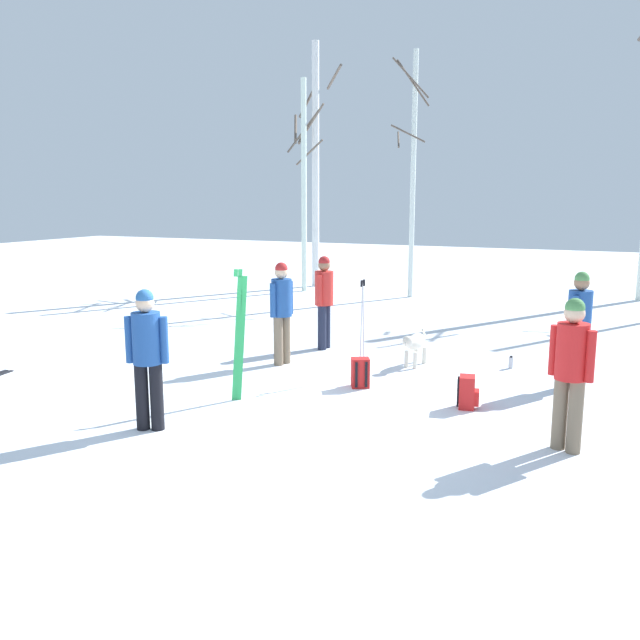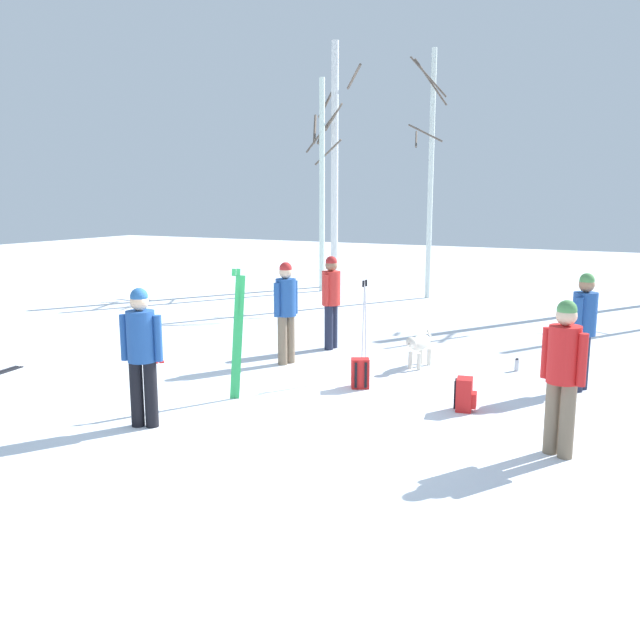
% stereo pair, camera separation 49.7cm
% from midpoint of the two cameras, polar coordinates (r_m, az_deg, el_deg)
% --- Properties ---
extents(ground_plane, '(60.00, 60.00, 0.00)m').
position_cam_midpoint_polar(ground_plane, '(8.40, -3.19, -8.85)').
color(ground_plane, white).
extents(person_0, '(0.49, 0.34, 1.72)m').
position_cam_midpoint_polar(person_0, '(8.26, -13.30, -2.38)').
color(person_0, black).
rests_on(person_0, ground_plane).
extents(person_1, '(0.34, 0.51, 1.72)m').
position_cam_midpoint_polar(person_1, '(11.11, -1.64, 1.18)').
color(person_1, '#72604C').
rests_on(person_1, ground_plane).
extents(person_2, '(0.49, 0.34, 1.72)m').
position_cam_midpoint_polar(person_2, '(7.68, 21.76, -3.83)').
color(person_2, '#72604C').
rests_on(person_2, ground_plane).
extents(person_3, '(0.34, 0.50, 1.72)m').
position_cam_midpoint_polar(person_3, '(10.37, 22.85, -0.33)').
color(person_3, '#1E2338').
rests_on(person_3, ground_plane).
extents(person_4, '(0.34, 0.52, 1.72)m').
position_cam_midpoint_polar(person_4, '(12.22, 2.12, 2.03)').
color(person_4, '#1E2338').
rests_on(person_4, ground_plane).
extents(dog, '(0.29, 0.89, 0.57)m').
position_cam_midpoint_polar(dog, '(11.13, 9.72, -2.07)').
color(dog, beige).
rests_on(dog, ground_plane).
extents(ski_pair_planted_0, '(0.22, 0.15, 1.82)m').
position_cam_midpoint_polar(ski_pair_planted_0, '(9.21, -5.52, -1.30)').
color(ski_pair_planted_0, green).
rests_on(ski_pair_planted_0, ground_plane).
extents(ski_pair_lying_0, '(1.40, 1.36, 0.05)m').
position_cam_midpoint_polar(ski_pair_lying_0, '(12.44, -12.81, -2.63)').
color(ski_pair_lying_0, red).
rests_on(ski_pair_lying_0, ground_plane).
extents(ski_poles_0, '(0.07, 0.21, 1.52)m').
position_cam_midpoint_polar(ski_poles_0, '(10.35, 5.17, -0.52)').
color(ski_poles_0, '#B2B2BC').
rests_on(ski_poles_0, ground_plane).
extents(backpack_0, '(0.32, 0.29, 0.44)m').
position_cam_midpoint_polar(backpack_0, '(9.09, 13.79, -6.22)').
color(backpack_0, red).
rests_on(backpack_0, ground_plane).
extents(backpack_1, '(0.32, 0.34, 0.44)m').
position_cam_midpoint_polar(backpack_1, '(9.89, 4.88, -4.57)').
color(backpack_1, red).
rests_on(backpack_1, ground_plane).
extents(water_bottle_0, '(0.07, 0.07, 0.21)m').
position_cam_midpoint_polar(water_bottle_0, '(11.34, 17.64, -3.69)').
color(water_bottle_0, silver).
rests_on(water_bottle_0, ground_plane).
extents(birch_tree_0, '(1.72, 1.71, 7.28)m').
position_cam_midpoint_polar(birch_tree_0, '(20.84, 1.92, 13.23)').
color(birch_tree_0, silver).
rests_on(birch_tree_0, ground_plane).
extents(birch_tree_1, '(1.24, 0.75, 6.06)m').
position_cam_midpoint_polar(birch_tree_1, '(19.75, 0.94, 11.56)').
color(birch_tree_1, silver).
rests_on(birch_tree_1, ground_plane).
extents(birch_tree_2, '(1.07, 0.82, 6.58)m').
position_cam_midpoint_polar(birch_tree_2, '(18.62, 10.16, 12.40)').
color(birch_tree_2, silver).
rests_on(birch_tree_2, ground_plane).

